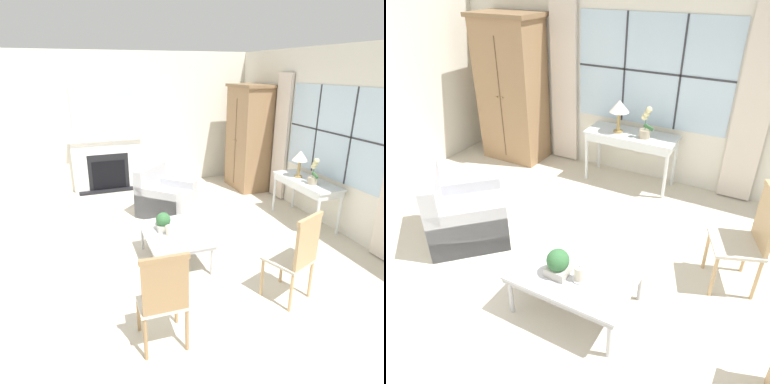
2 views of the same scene
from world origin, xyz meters
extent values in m
plane|color=beige|center=(0.00, 0.00, 0.00)|extent=(14.00, 14.00, 0.00)
cube|color=silver|center=(0.00, 3.03, 1.40)|extent=(7.20, 0.06, 2.80)
cube|color=silver|center=(0.00, 3.00, 1.51)|extent=(2.12, 0.01, 1.42)
cube|color=#2D2D33|center=(-0.38, 2.99, 1.51)|extent=(0.02, 0.02, 1.42)
cube|color=#2D2D33|center=(0.38, 2.99, 1.51)|extent=(0.02, 0.02, 1.42)
cube|color=#2D2D33|center=(0.00, 2.99, 1.51)|extent=(2.12, 0.02, 0.02)
cube|color=beige|center=(-1.31, 2.95, 1.21)|extent=(0.42, 0.06, 2.37)
cube|color=silver|center=(-3.03, 0.60, 1.40)|extent=(0.06, 7.20, 2.80)
cube|color=black|center=(-2.83, -0.19, 0.02)|extent=(0.34, 1.27, 0.04)
cube|color=white|center=(-2.91, -0.19, 0.54)|extent=(0.18, 1.41, 1.07)
cube|color=white|center=(-2.88, -0.19, 1.09)|extent=(0.24, 1.49, 0.04)
cube|color=black|center=(-2.81, -0.19, 0.36)|extent=(0.02, 0.68, 0.59)
cube|color=black|center=(-2.82, -0.19, 0.42)|extent=(0.01, 0.84, 0.75)
cube|color=white|center=(-2.98, -0.19, 1.61)|extent=(0.04, 1.24, 1.04)
cube|color=silver|center=(-2.96, -0.19, 1.61)|extent=(0.01, 1.16, 0.96)
cube|color=#93704C|center=(-2.05, 2.65, 1.05)|extent=(0.94, 0.59, 2.10)
cube|color=olive|center=(-2.05, 2.65, 2.13)|extent=(1.02, 0.65, 0.06)
cube|color=brown|center=(-2.05, 2.35, 1.01)|extent=(0.01, 0.01, 1.77)
sphere|color=#997F4C|center=(-2.10, 2.35, 1.05)|extent=(0.03, 0.03, 0.03)
sphere|color=#997F4C|center=(-2.00, 2.35, 1.05)|extent=(0.03, 0.03, 0.03)
cube|color=silver|center=(-0.10, 2.69, 0.73)|extent=(1.24, 0.49, 0.03)
cube|color=silver|center=(-0.10, 2.69, 0.66)|extent=(1.19, 0.48, 0.10)
cylinder|color=silver|center=(-0.68, 2.49, 0.36)|extent=(0.04, 0.04, 0.71)
cylinder|color=silver|center=(0.48, 2.49, 0.36)|extent=(0.04, 0.04, 0.71)
cylinder|color=silver|center=(-0.68, 2.90, 0.36)|extent=(0.04, 0.04, 0.71)
cylinder|color=silver|center=(0.48, 2.90, 0.36)|extent=(0.04, 0.04, 0.71)
cylinder|color=#9E7F47|center=(-0.29, 2.65, 0.76)|extent=(0.13, 0.13, 0.02)
cylinder|color=#9E7F47|center=(-0.29, 2.65, 0.90)|extent=(0.05, 0.05, 0.26)
cone|color=white|center=(-0.29, 2.65, 1.11)|extent=(0.27, 0.27, 0.16)
cylinder|color=tan|center=(0.10, 2.63, 0.80)|extent=(0.15, 0.15, 0.11)
cylinder|color=#336638|center=(0.10, 2.63, 1.01)|extent=(0.01, 0.01, 0.30)
cube|color=#336638|center=(0.14, 2.63, 0.90)|extent=(0.14, 0.02, 0.09)
sphere|color=beige|center=(0.07, 2.64, 1.02)|extent=(0.08, 0.08, 0.08)
sphere|color=beige|center=(0.10, 2.64, 1.07)|extent=(0.08, 0.08, 0.08)
sphere|color=beige|center=(0.13, 2.64, 1.13)|extent=(0.08, 0.08, 0.08)
cube|color=#B2B2B7|center=(-1.22, 0.62, 0.21)|extent=(1.17, 1.17, 0.43)
cube|color=#B2B2B7|center=(-1.45, 0.39, 0.63)|extent=(0.70, 0.70, 0.41)
cube|color=#B2B2B7|center=(-1.44, 0.84, 0.28)|extent=(0.72, 0.72, 0.57)
cube|color=#B2B2B7|center=(-1.00, 0.40, 0.28)|extent=(0.72, 0.72, 0.57)
cube|color=beige|center=(1.52, 1.24, 0.48)|extent=(0.57, 0.57, 0.03)
cube|color=tan|center=(1.71, 1.31, 0.75)|extent=(0.18, 0.39, 0.52)
cube|color=tan|center=(1.71, 1.31, 1.03)|extent=(0.20, 0.42, 0.05)
cylinder|color=tan|center=(1.42, 0.99, 0.23)|extent=(0.04, 0.04, 0.46)
cylinder|color=tan|center=(1.28, 1.35, 0.23)|extent=(0.04, 0.04, 0.46)
cylinder|color=tan|center=(1.77, 1.13, 0.23)|extent=(0.04, 0.04, 0.46)
cylinder|color=tan|center=(1.63, 1.48, 0.23)|extent=(0.04, 0.04, 0.46)
cube|color=beige|center=(1.70, -0.26, 0.47)|extent=(0.46, 0.46, 0.03)
cube|color=#9E7A51|center=(1.90, -0.26, 0.73)|extent=(0.05, 0.41, 0.49)
cube|color=#9E7A51|center=(1.90, -0.26, 1.00)|extent=(0.06, 0.43, 0.05)
cylinder|color=#9E7A51|center=(1.51, -0.44, 0.23)|extent=(0.04, 0.04, 0.45)
cylinder|color=#9E7A51|center=(1.52, -0.06, 0.23)|extent=(0.04, 0.04, 0.45)
cylinder|color=#9E7A51|center=(1.89, -0.45, 0.23)|extent=(0.04, 0.04, 0.45)
cylinder|color=#9E7A51|center=(1.90, -0.07, 0.23)|extent=(0.04, 0.04, 0.45)
cube|color=#BCBCC1|center=(0.37, 0.28, 0.42)|extent=(1.05, 0.78, 0.03)
cube|color=#A0A0A4|center=(0.37, 0.28, 0.39)|extent=(1.03, 0.76, 0.04)
cylinder|color=#BCBCC1|center=(-0.10, -0.06, 0.20)|extent=(0.04, 0.04, 0.41)
cylinder|color=#BCBCC1|center=(0.85, -0.06, 0.20)|extent=(0.04, 0.04, 0.41)
cylinder|color=#BCBCC1|center=(-0.10, 0.62, 0.20)|extent=(0.04, 0.04, 0.41)
cylinder|color=#BCBCC1|center=(0.85, 0.62, 0.20)|extent=(0.04, 0.04, 0.41)
cube|color=#BCB7AD|center=(0.26, 0.16, 0.47)|extent=(0.19, 0.19, 0.08)
sphere|color=#336638|center=(0.26, 0.16, 0.58)|extent=(0.20, 0.20, 0.20)
cylinder|color=silver|center=(0.45, 0.18, 0.44)|extent=(0.12, 0.12, 0.01)
cylinder|color=beige|center=(0.45, 0.18, 0.51)|extent=(0.09, 0.09, 0.13)
cylinder|color=black|center=(0.45, 0.18, 0.58)|extent=(0.00, 0.00, 0.01)
camera|label=1|loc=(4.26, -0.87, 2.45)|focal=32.00mm
camera|label=2|loc=(1.55, -1.85, 2.65)|focal=35.00mm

